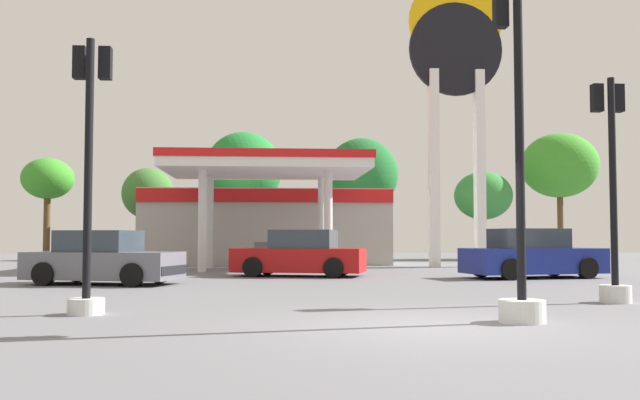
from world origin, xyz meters
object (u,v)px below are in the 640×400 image
Objects in this scene: car_1 at (103,260)px; tree_4 at (483,196)px; tree_1 at (148,194)px; station_pole_sign at (456,79)px; car_0 at (532,256)px; tree_3 at (362,175)px; traffic_signal_1 at (89,194)px; traffic_signal_2 at (519,222)px; tree_0 at (48,180)px; traffic_signal_0 at (613,213)px; car_2 at (300,255)px; tree_5 at (559,166)px; tree_2 at (243,170)px.

tree_4 is at bearing 49.04° from car_1.
tree_4 is (19.17, -1.47, -0.11)m from tree_1.
tree_1 is (-15.12, 10.68, -4.50)m from station_pole_sign.
car_0 is 18.41m from tree_3.
tree_4 reaches higher than traffic_signal_1.
station_pole_sign is 21.00m from traffic_signal_2.
tree_3 is at bearing -5.57° from tree_1.
tree_1 is at bearing 174.43° from tree_3.
tree_0 reaches higher than tree_4.
tree_1 is 12.30m from tree_3.
traffic_signal_0 is at bearing -101.82° from tree_4.
tree_4 is at bearing 60.34° from traffic_signal_1.
car_2 is at bearing -104.74° from tree_3.
car_0 is at bearing -40.76° from tree_0.
station_pole_sign is at bearing 77.38° from traffic_signal_2.
tree_5 is (20.28, 27.90, 3.46)m from traffic_signal_1.
car_2 is at bearing -50.83° from tree_0.
tree_4 is (11.23, 15.88, 2.94)m from car_2.
tree_2 is 6.71m from tree_3.
car_1 is (-12.97, -2.01, -0.04)m from car_0.
traffic_signal_2 is 0.77× the size of tree_3.
tree_3 is 1.37× the size of tree_4.
car_0 is at bearing -102.56° from tree_4.
car_0 is 8.41m from traffic_signal_0.
station_pole_sign is 2.79× the size of car_2.
tree_5 is (21.76, 20.33, 4.83)m from car_1.
traffic_signal_0 is at bearing -94.53° from station_pole_sign.
tree_0 is at bearing 126.35° from traffic_signal_0.
traffic_signal_2 is 0.72× the size of tree_5.
traffic_signal_1 is at bearing -172.18° from traffic_signal_0.
tree_0 is at bearing 139.24° from car_0.
car_2 is 13.09m from traffic_signal_2.
tree_3 reaches higher than traffic_signal_0.
tree_3 is at bearing -176.90° from tree_5.
car_2 is at bearing 168.41° from car_0.
station_pole_sign reaches higher than tree_3.
tree_3 is at bearing 177.72° from tree_4.
tree_1 reaches higher than traffic_signal_0.
traffic_signal_1 is (-4.13, -11.09, 1.35)m from car_2.
car_2 is 0.88× the size of tree_1.
tree_4 is at bearing 66.24° from station_pole_sign.
tree_4 is (13.68, 0.05, -1.37)m from tree_2.
tree_4 is (8.40, 28.63, 2.09)m from traffic_signal_2.
traffic_signal_0 is (-1.48, -8.21, 1.08)m from car_0.
tree_0 reaches higher than car_2.
car_1 is 0.85× the size of tree_1.
station_pole_sign is at bearing 42.91° from car_2.
tree_0 is (-16.05, 28.97, 2.90)m from traffic_signal_2.
tree_2 reaches higher than tree_0.
tree_0 reaches higher than car_0.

